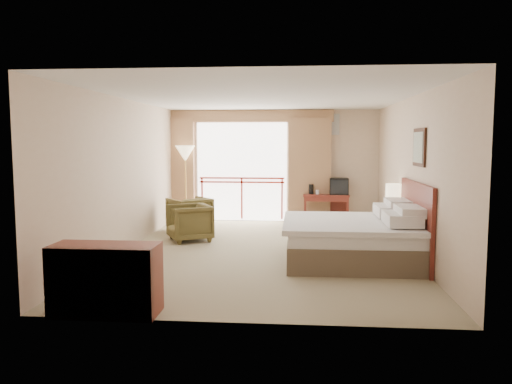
# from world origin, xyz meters

# --- Properties ---
(floor) EXTENTS (7.00, 7.00, 0.00)m
(floor) POSITION_xyz_m (0.00, 0.00, 0.00)
(floor) COLOR #988B66
(floor) RESTS_ON ground
(ceiling) EXTENTS (7.00, 7.00, 0.00)m
(ceiling) POSITION_xyz_m (0.00, 0.00, 2.70)
(ceiling) COLOR white
(ceiling) RESTS_ON wall_back
(wall_back) EXTENTS (5.00, 0.00, 5.00)m
(wall_back) POSITION_xyz_m (0.00, 3.50, 1.35)
(wall_back) COLOR beige
(wall_back) RESTS_ON ground
(wall_front) EXTENTS (5.00, 0.00, 5.00)m
(wall_front) POSITION_xyz_m (0.00, -3.50, 1.35)
(wall_front) COLOR beige
(wall_front) RESTS_ON ground
(wall_left) EXTENTS (0.00, 7.00, 7.00)m
(wall_left) POSITION_xyz_m (-2.50, 0.00, 1.35)
(wall_left) COLOR beige
(wall_left) RESTS_ON ground
(wall_right) EXTENTS (0.00, 7.00, 7.00)m
(wall_right) POSITION_xyz_m (2.50, 0.00, 1.35)
(wall_right) COLOR beige
(wall_right) RESTS_ON ground
(balcony_door) EXTENTS (2.40, 0.00, 2.40)m
(balcony_door) POSITION_xyz_m (-0.80, 3.48, 1.20)
(balcony_door) COLOR white
(balcony_door) RESTS_ON wall_back
(balcony_railing) EXTENTS (2.09, 0.03, 1.02)m
(balcony_railing) POSITION_xyz_m (-0.80, 3.46, 0.81)
(balcony_railing) COLOR #A61D0E
(balcony_railing) RESTS_ON wall_back
(curtain_left) EXTENTS (1.00, 0.26, 2.50)m
(curtain_left) POSITION_xyz_m (-2.45, 3.35, 1.25)
(curtain_left) COLOR #8F6342
(curtain_left) RESTS_ON wall_back
(curtain_right) EXTENTS (1.00, 0.26, 2.50)m
(curtain_right) POSITION_xyz_m (0.85, 3.35, 1.25)
(curtain_right) COLOR #8F6342
(curtain_right) RESTS_ON wall_back
(valance) EXTENTS (4.40, 0.22, 0.28)m
(valance) POSITION_xyz_m (-0.80, 3.38, 2.55)
(valance) COLOR #8F6342
(valance) RESTS_ON wall_back
(hvac_vent) EXTENTS (0.50, 0.04, 0.50)m
(hvac_vent) POSITION_xyz_m (1.30, 3.47, 2.35)
(hvac_vent) COLOR silver
(hvac_vent) RESTS_ON wall_back
(bed) EXTENTS (2.13, 2.06, 0.97)m
(bed) POSITION_xyz_m (1.50, -0.60, 0.38)
(bed) COLOR brown
(bed) RESTS_ON floor
(headboard) EXTENTS (0.06, 2.10, 1.30)m
(headboard) POSITION_xyz_m (2.46, -0.60, 0.65)
(headboard) COLOR maroon
(headboard) RESTS_ON wall_right
(framed_art) EXTENTS (0.04, 0.72, 0.60)m
(framed_art) POSITION_xyz_m (2.47, -0.60, 1.85)
(framed_art) COLOR black
(framed_art) RESTS_ON wall_right
(nightstand) EXTENTS (0.39, 0.46, 0.54)m
(nightstand) POSITION_xyz_m (2.39, 0.80, 0.27)
(nightstand) COLOR maroon
(nightstand) RESTS_ON floor
(table_lamp) EXTENTS (0.33, 0.33, 0.59)m
(table_lamp) POSITION_xyz_m (2.39, 0.85, 1.00)
(table_lamp) COLOR tan
(table_lamp) RESTS_ON nightstand
(phone) EXTENTS (0.18, 0.15, 0.08)m
(phone) POSITION_xyz_m (2.34, 0.65, 0.58)
(phone) COLOR black
(phone) RESTS_ON nightstand
(desk) EXTENTS (1.07, 0.52, 0.70)m
(desk) POSITION_xyz_m (1.24, 3.23, 0.54)
(desk) COLOR maroon
(desk) RESTS_ON floor
(tv) EXTENTS (0.43, 0.34, 0.39)m
(tv) POSITION_xyz_m (1.54, 3.17, 0.89)
(tv) COLOR black
(tv) RESTS_ON desk
(coffee_maker) EXTENTS (0.13, 0.13, 0.24)m
(coffee_maker) POSITION_xyz_m (0.89, 3.18, 0.82)
(coffee_maker) COLOR black
(coffee_maker) RESTS_ON desk
(cup) EXTENTS (0.09, 0.09, 0.11)m
(cup) POSITION_xyz_m (1.04, 3.13, 0.75)
(cup) COLOR white
(cup) RESTS_ON desk
(wastebasket) EXTENTS (0.30, 0.30, 0.30)m
(wastebasket) POSITION_xyz_m (0.86, 2.79, 0.15)
(wastebasket) COLOR black
(wastebasket) RESTS_ON floor
(armchair_far) EXTENTS (1.12, 1.13, 0.74)m
(armchair_far) POSITION_xyz_m (-1.78, 1.96, 0.00)
(armchair_far) COLOR #493F1B
(armchair_far) RESTS_ON floor
(armchair_near) EXTENTS (1.06, 1.05, 0.72)m
(armchair_near) POSITION_xyz_m (-1.54, 0.86, 0.00)
(armchair_near) COLOR #493F1B
(armchair_near) RESTS_ON floor
(side_table) EXTENTS (0.51, 0.51, 0.55)m
(side_table) POSITION_xyz_m (-1.85, 1.63, 0.38)
(side_table) COLOR black
(side_table) RESTS_ON floor
(book) EXTENTS (0.17, 0.22, 0.02)m
(book) POSITION_xyz_m (-1.85, 1.63, 0.56)
(book) COLOR white
(book) RESTS_ON side_table
(floor_lamp) EXTENTS (0.47, 0.47, 1.85)m
(floor_lamp) POSITION_xyz_m (-2.12, 3.10, 1.59)
(floor_lamp) COLOR tan
(floor_lamp) RESTS_ON floor
(dresser) EXTENTS (1.19, 0.51, 0.80)m
(dresser) POSITION_xyz_m (-1.57, -3.35, 0.40)
(dresser) COLOR maroon
(dresser) RESTS_ON floor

